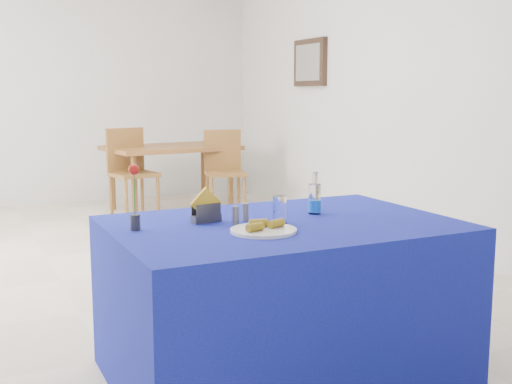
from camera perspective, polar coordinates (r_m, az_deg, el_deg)
floor at (r=5.06m, az=-10.75°, el=-7.00°), size 7.00×7.00×0.00m
room_shell at (r=4.89m, az=-11.35°, el=13.13°), size 7.00×7.00×7.00m
picture_frame at (r=7.32m, az=4.83°, el=11.39°), size 0.06×0.64×0.52m
picture_art at (r=7.31m, az=4.66°, el=11.40°), size 0.02×0.52×0.40m
plate at (r=2.82m, az=0.67°, el=-3.44°), size 0.29×0.29×0.01m
drinking_glass at (r=3.00m, az=2.16°, el=-1.58°), size 0.07×0.07×0.13m
salt_shaker at (r=3.06m, az=-0.95°, el=-1.79°), size 0.03×0.03×0.08m
pepper_shaker at (r=2.98m, az=-1.82°, el=-2.07°), size 0.03×0.03×0.08m
blue_table at (r=3.14m, az=2.34°, el=-9.49°), size 1.60×1.10×0.76m
water_bottle at (r=3.25m, az=5.24°, el=-0.69°), size 0.07×0.07×0.21m
napkin_holder at (r=3.04m, az=-4.46°, el=-1.77°), size 0.16×0.08×0.17m
rose_vase at (r=2.88m, az=-10.74°, el=-0.59°), size 0.05×0.05×0.30m
oak_table at (r=7.58m, az=-7.55°, el=3.52°), size 1.55×1.09×0.76m
chair_bg_left at (r=7.19m, az=-11.14°, el=2.27°), size 0.52×0.52×0.98m
chair_bg_right at (r=7.29m, az=-2.86°, el=2.36°), size 0.51×0.51×0.95m
banana_pieces at (r=2.82m, az=0.66°, el=-2.90°), size 0.21×0.13×0.04m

